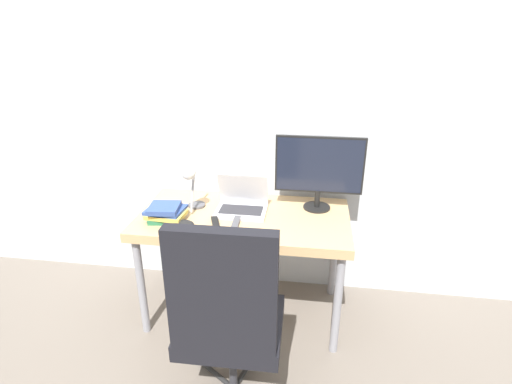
% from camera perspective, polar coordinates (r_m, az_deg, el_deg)
% --- Properties ---
extents(ground_plane, '(12.00, 12.00, 0.00)m').
position_cam_1_polar(ground_plane, '(2.72, -2.97, -21.16)').
color(ground_plane, '#70665B').
extents(wall_back, '(8.00, 0.05, 2.60)m').
position_cam_1_polar(wall_back, '(2.78, -0.43, 10.62)').
color(wall_back, silver).
rests_on(wall_back, ground_plane).
extents(desk, '(1.35, 0.70, 0.76)m').
position_cam_1_polar(desk, '(2.60, -1.79, -4.71)').
color(desk, tan).
rests_on(desk, ground_plane).
extents(laptop, '(0.32, 0.24, 0.25)m').
position_cam_1_polar(laptop, '(2.60, -2.04, -1.68)').
color(laptop, silver).
rests_on(laptop, desk).
extents(monitor, '(0.56, 0.18, 0.49)m').
position_cam_1_polar(monitor, '(2.59, 9.01, 3.34)').
color(monitor, black).
rests_on(monitor, desk).
extents(desk_lamp, '(0.11, 0.23, 0.34)m').
position_cam_1_polar(desk_lamp, '(2.54, -9.36, 1.74)').
color(desk_lamp, '#4C4C51').
rests_on(desk_lamp, desk).
extents(office_chair, '(0.62, 0.65, 1.12)m').
position_cam_1_polar(office_chair, '(1.99, -4.08, -17.18)').
color(office_chair, black).
rests_on(office_chair, ground_plane).
extents(book_stack, '(0.25, 0.23, 0.10)m').
position_cam_1_polar(book_stack, '(2.54, -12.83, -2.87)').
color(book_stack, '#286B47').
rests_on(book_stack, desk).
extents(tv_remote, '(0.09, 0.17, 0.02)m').
position_cam_1_polar(tv_remote, '(2.45, -5.81, -4.51)').
color(tv_remote, black).
rests_on(tv_remote, desk).
extents(media_remote, '(0.05, 0.17, 0.02)m').
position_cam_1_polar(media_remote, '(2.44, -2.88, -4.46)').
color(media_remote, '#4C4C51').
rests_on(media_remote, desk).
extents(game_controller, '(0.16, 0.09, 0.04)m').
position_cam_1_polar(game_controller, '(2.45, -10.61, -4.46)').
color(game_controller, black).
rests_on(game_controller, desk).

